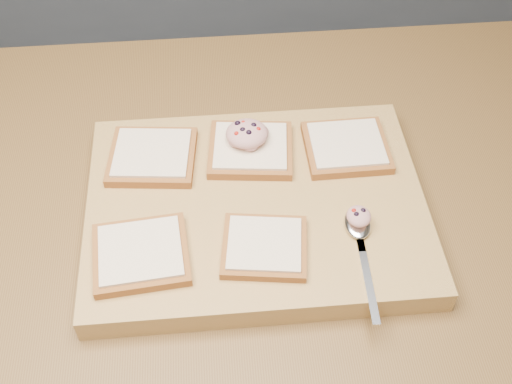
# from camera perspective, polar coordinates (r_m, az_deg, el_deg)

# --- Properties ---
(island_counter) EXTENTS (2.00, 0.80, 0.90)m
(island_counter) POSITION_cam_1_polar(r_m,az_deg,el_deg) (1.37, -3.58, -12.16)
(island_counter) COLOR slate
(island_counter) RESTS_ON ground
(cutting_board) EXTENTS (0.49, 0.37, 0.04)m
(cutting_board) POSITION_cam_1_polar(r_m,az_deg,el_deg) (0.95, -0.00, -1.39)
(cutting_board) COLOR tan
(cutting_board) RESTS_ON island_counter
(bread_far_left) EXTENTS (0.14, 0.13, 0.02)m
(bread_far_left) POSITION_cam_1_polar(r_m,az_deg,el_deg) (1.00, -9.21, 3.19)
(bread_far_left) COLOR brown
(bread_far_left) RESTS_ON cutting_board
(bread_far_center) EXTENTS (0.14, 0.13, 0.02)m
(bread_far_center) POSITION_cam_1_polar(r_m,az_deg,el_deg) (0.99, -0.49, 3.84)
(bread_far_center) COLOR brown
(bread_far_center) RESTS_ON cutting_board
(bread_far_right) EXTENTS (0.13, 0.12, 0.02)m
(bread_far_right) POSITION_cam_1_polar(r_m,az_deg,el_deg) (1.01, 8.04, 4.01)
(bread_far_right) COLOR brown
(bread_far_right) RESTS_ON cutting_board
(bread_near_left) EXTENTS (0.14, 0.13, 0.02)m
(bread_near_left) POSITION_cam_1_polar(r_m,az_deg,el_deg) (0.88, -10.20, -5.42)
(bread_near_left) COLOR brown
(bread_near_left) RESTS_ON cutting_board
(bread_near_center) EXTENTS (0.13, 0.12, 0.02)m
(bread_near_center) POSITION_cam_1_polar(r_m,az_deg,el_deg) (0.87, 0.75, -4.85)
(bread_near_center) COLOR brown
(bread_near_center) RESTS_ON cutting_board
(tuna_salad_dollop) EXTENTS (0.07, 0.06, 0.03)m
(tuna_salad_dollop) POSITION_cam_1_polar(r_m,az_deg,el_deg) (0.98, -0.82, 5.23)
(tuna_salad_dollop) COLOR tan
(tuna_salad_dollop) RESTS_ON bread_far_center
(spoon) EXTENTS (0.04, 0.19, 0.01)m
(spoon) POSITION_cam_1_polar(r_m,az_deg,el_deg) (0.90, 9.13, -3.48)
(spoon) COLOR silver
(spoon) RESTS_ON cutting_board
(spoon_salad) EXTENTS (0.03, 0.04, 0.02)m
(spoon_salad) POSITION_cam_1_polar(r_m,az_deg,el_deg) (0.90, 9.12, -2.13)
(spoon_salad) COLOR tan
(spoon_salad) RESTS_ON spoon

